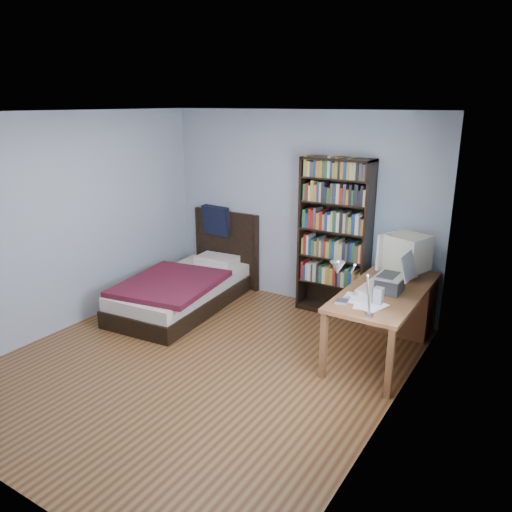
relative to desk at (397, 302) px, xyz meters
name	(u,v)px	position (x,y,z in m)	size (l,w,h in m)	color
room	(200,247)	(-1.48, -1.68, 0.83)	(4.20, 4.24, 2.50)	#562F19
desk	(397,302)	(0.00, 0.00, 0.00)	(0.75, 1.70, 0.73)	brown
crt_monitor	(405,253)	(0.04, 0.01, 0.58)	(0.53, 0.49, 0.49)	beige
laptop	(392,281)	(0.07, -0.53, 0.43)	(0.35, 0.36, 0.43)	#2D2D30
desk_lamp	(343,273)	(-0.03, -1.63, 0.82)	(0.24, 0.53, 0.63)	#99999E
keyboard	(373,287)	(-0.13, -0.53, 0.33)	(0.19, 0.48, 0.03)	beige
speaker	(378,296)	(0.06, -0.91, 0.39)	(0.08, 0.08, 0.17)	gray
soda_can	(382,277)	(-0.11, -0.29, 0.37)	(0.06, 0.06, 0.11)	#073A11
mouse	(392,281)	(-0.01, -0.24, 0.33)	(0.07, 0.12, 0.04)	silver
phone_silver	(356,293)	(-0.22, -0.77, 0.32)	(0.05, 0.10, 0.02)	silver
phone_grey	(346,298)	(-0.25, -0.95, 0.32)	(0.04, 0.09, 0.02)	gray
external_drive	(342,301)	(-0.25, -1.06, 0.32)	(0.11, 0.11, 0.02)	gray
bookshelf	(334,238)	(-0.91, 0.26, 0.56)	(0.88, 0.30, 1.96)	black
bed	(186,286)	(-2.63, -0.54, -0.16)	(1.27, 2.14, 1.16)	black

